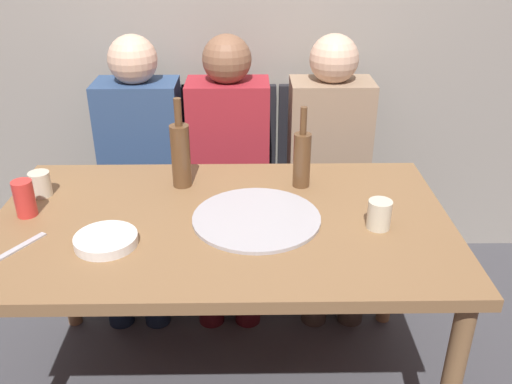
{
  "coord_description": "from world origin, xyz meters",
  "views": [
    {
      "loc": [
        0.09,
        -1.55,
        1.62
      ],
      "look_at": [
        0.11,
        0.09,
        0.78
      ],
      "focal_mm": 38.66,
      "sensor_mm": 36.0,
      "label": 1
    }
  ],
  "objects": [
    {
      "name": "guest_by_wall",
      "position": [
        0.45,
        0.68,
        0.64
      ],
      "size": [
        0.36,
        0.56,
        1.17
      ],
      "rotation": [
        0.0,
        0.0,
        3.14
      ],
      "color": "#937A60",
      "rests_on": "ground_plane"
    },
    {
      "name": "guest_in_sweater",
      "position": [
        -0.4,
        0.68,
        0.64
      ],
      "size": [
        0.36,
        0.56,
        1.17
      ],
      "rotation": [
        0.0,
        0.0,
        3.14
      ],
      "color": "navy",
      "rests_on": "ground_plane"
    },
    {
      "name": "chair_middle",
      "position": [
        0.0,
        0.83,
        0.51
      ],
      "size": [
        0.44,
        0.44,
        0.9
      ],
      "rotation": [
        0.0,
        0.0,
        3.14
      ],
      "color": "black",
      "rests_on": "ground_plane"
    },
    {
      "name": "pizza_tray",
      "position": [
        0.11,
        -0.01,
        0.74
      ],
      "size": [
        0.41,
        0.41,
        0.01
      ],
      "primitive_type": "cylinder",
      "color": "#ADADB2",
      "rests_on": "dining_table"
    },
    {
      "name": "wine_bottle",
      "position": [
        0.28,
        0.24,
        0.84
      ],
      "size": [
        0.06,
        0.06,
        0.3
      ],
      "color": "brown",
      "rests_on": "dining_table"
    },
    {
      "name": "tumbler_far",
      "position": [
        0.49,
        -0.06,
        0.78
      ],
      "size": [
        0.07,
        0.07,
        0.09
      ],
      "primitive_type": "cylinder",
      "color": "beige",
      "rests_on": "dining_table"
    },
    {
      "name": "guest_in_beanie",
      "position": [
        0.0,
        0.68,
        0.64
      ],
      "size": [
        0.36,
        0.56,
        1.17
      ],
      "rotation": [
        0.0,
        0.0,
        3.14
      ],
      "color": "maroon",
      "rests_on": "ground_plane"
    },
    {
      "name": "chair_left",
      "position": [
        -0.4,
        0.83,
        0.51
      ],
      "size": [
        0.44,
        0.44,
        0.9
      ],
      "rotation": [
        0.0,
        0.0,
        3.14
      ],
      "color": "black",
      "rests_on": "ground_plane"
    },
    {
      "name": "plate_stack",
      "position": [
        -0.34,
        -0.15,
        0.75
      ],
      "size": [
        0.19,
        0.19,
        0.03
      ],
      "primitive_type": "cylinder",
      "color": "white",
      "rests_on": "dining_table"
    },
    {
      "name": "soda_can",
      "position": [
        -0.64,
        0.03,
        0.79
      ],
      "size": [
        0.07,
        0.07,
        0.12
      ],
      "primitive_type": "cylinder",
      "color": "red",
      "rests_on": "dining_table"
    },
    {
      "name": "tumbler_near",
      "position": [
        -0.64,
        0.18,
        0.78
      ],
      "size": [
        0.07,
        0.07,
        0.09
      ],
      "primitive_type": "cylinder",
      "color": "beige",
      "rests_on": "dining_table"
    },
    {
      "name": "chair_right",
      "position": [
        0.45,
        0.83,
        0.51
      ],
      "size": [
        0.44,
        0.44,
        0.9
      ],
      "rotation": [
        0.0,
        0.0,
        3.14
      ],
      "color": "black",
      "rests_on": "ground_plane"
    },
    {
      "name": "beer_bottle",
      "position": [
        -0.15,
        0.25,
        0.86
      ],
      "size": [
        0.07,
        0.07,
        0.33
      ],
      "color": "brown",
      "rests_on": "dining_table"
    },
    {
      "name": "dining_table",
      "position": [
        0.0,
        0.0,
        0.65
      ],
      "size": [
        1.48,
        0.86,
        0.73
      ],
      "color": "olive",
      "rests_on": "ground_plane"
    },
    {
      "name": "ground_plane",
      "position": [
        0.0,
        0.0,
        0.0
      ],
      "size": [
        8.0,
        8.0,
        0.0
      ],
      "primitive_type": "plane",
      "color": "#424247"
    },
    {
      "name": "table_knife",
      "position": [
        -0.6,
        -0.18,
        0.74
      ],
      "size": [
        0.13,
        0.2,
        0.01
      ],
      "primitive_type": "cube",
      "rotation": [
        0.0,
        0.0,
        4.16
      ],
      "color": "#B7B7BC",
      "rests_on": "dining_table"
    }
  ]
}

